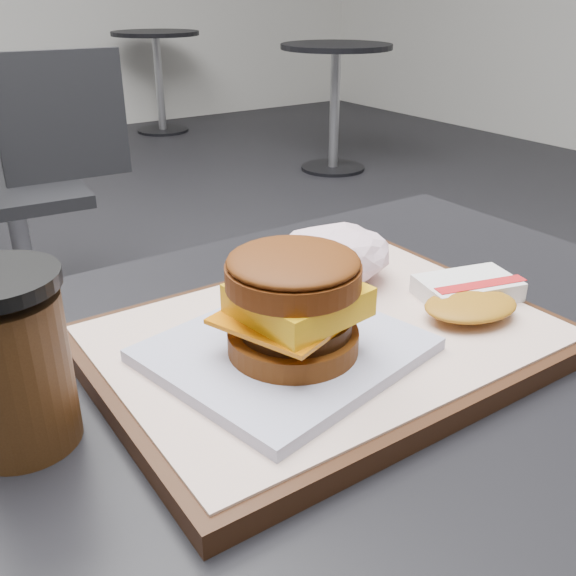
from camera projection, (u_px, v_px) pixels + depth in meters
The scene contains 9 objects.
customer_table at pixel (335, 524), 0.62m from camera, with size 0.80×0.60×0.77m.
serving_tray at pixel (326, 341), 0.54m from camera, with size 0.38×0.28×0.02m.
breakfast_sandwich at pixel (292, 314), 0.48m from camera, with size 0.22×0.20×0.09m.
hash_brown at pixel (469, 296), 0.58m from camera, with size 0.13×0.11×0.02m.
crumpled_wrapper at pixel (333, 256), 0.62m from camera, with size 0.12×0.10×0.05m, color white, non-canonical shape.
coffee_cup at pixel (11, 365), 0.42m from camera, with size 0.08×0.08×0.12m.
neighbor_chair at pixel (32, 175), 2.03m from camera, with size 0.62×0.45×0.88m.
bg_table_near at pixel (336, 77), 3.84m from camera, with size 0.66×0.66×0.75m.
bg_table_far at pixel (157, 57), 4.91m from camera, with size 0.66×0.66×0.75m.
Camera 1 is at (-0.30, -0.36, 1.05)m, focal length 40.00 mm.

